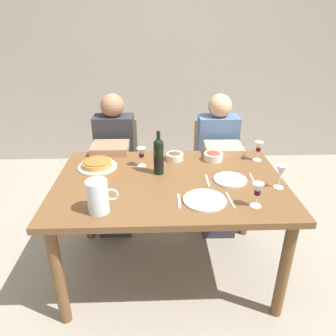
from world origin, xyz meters
TOP-DOWN VIEW (x-y plane):
  - ground_plane at (0.00, 0.00)m, footprint 8.00×8.00m
  - back_wall at (0.00, 2.16)m, footprint 8.00×0.10m
  - dining_table at (0.00, 0.00)m, footprint 1.50×1.00m
  - wine_bottle at (-0.07, 0.11)m, footprint 0.07×0.07m
  - water_pitcher at (-0.40, -0.35)m, footprint 0.17×0.12m
  - baked_tart at (-0.51, 0.22)m, footprint 0.27×0.27m
  - salad_bowl at (0.34, 0.32)m, footprint 0.14×0.14m
  - olive_bowl at (0.05, 0.33)m, footprint 0.13×0.13m
  - wine_glass_left_diner at (0.47, -0.33)m, footprint 0.06×0.06m
  - wine_glass_right_diner at (0.67, 0.30)m, footprint 0.06×0.06m
  - wine_glass_centre at (0.68, -0.12)m, footprint 0.06×0.06m
  - wine_glass_spare at (-0.19, 0.23)m, footprint 0.07×0.07m
  - dinner_plate_left_setting at (0.19, -0.26)m, footprint 0.25×0.25m
  - dinner_plate_right_setting at (0.40, -0.01)m, footprint 0.22×0.22m
  - fork_left_setting at (0.04, -0.26)m, footprint 0.02×0.16m
  - knife_left_setting at (0.34, -0.26)m, footprint 0.02×0.18m
  - knife_right_setting at (0.55, -0.01)m, footprint 0.02×0.18m
  - spoon_right_setting at (0.25, -0.01)m, footprint 0.02×0.16m
  - chair_left at (-0.45, 0.91)m, footprint 0.40×0.40m
  - diner_left at (-0.45, 0.68)m, footprint 0.34×0.50m
  - chair_right at (0.45, 0.87)m, footprint 0.41×0.41m
  - diner_right at (0.45, 0.63)m, footprint 0.34×0.51m

SIDE VIEW (x-z plane):
  - ground_plane at x=0.00m, z-range 0.00..0.00m
  - chair_left at x=-0.45m, z-range 0.06..0.93m
  - chair_right at x=0.45m, z-range 0.06..0.93m
  - diner_left at x=-0.45m, z-range 0.04..1.20m
  - diner_right at x=0.45m, z-range 0.04..1.20m
  - dining_table at x=0.00m, z-range 0.29..1.05m
  - fork_left_setting at x=0.04m, z-range 0.76..0.76m
  - knife_left_setting at x=0.34m, z-range 0.76..0.76m
  - knife_right_setting at x=0.55m, z-range 0.76..0.76m
  - spoon_right_setting at x=0.25m, z-range 0.76..0.76m
  - dinner_plate_left_setting at x=0.19m, z-range 0.76..0.77m
  - dinner_plate_right_setting at x=0.40m, z-range 0.76..0.77m
  - baked_tart at x=-0.51m, z-range 0.76..0.82m
  - olive_bowl at x=0.05m, z-range 0.76..0.82m
  - salad_bowl at x=0.34m, z-range 0.76..0.83m
  - water_pitcher at x=-0.40m, z-range 0.75..0.94m
  - wine_glass_spare at x=-0.19m, z-range 0.79..0.93m
  - wine_glass_right_diner at x=0.67m, z-range 0.79..0.93m
  - wine_glass_left_diner at x=0.47m, z-range 0.79..0.94m
  - wine_glass_centre at x=0.68m, z-range 0.79..0.95m
  - wine_bottle at x=-0.07m, z-range 0.73..1.04m
  - back_wall at x=0.00m, z-range 0.00..2.80m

